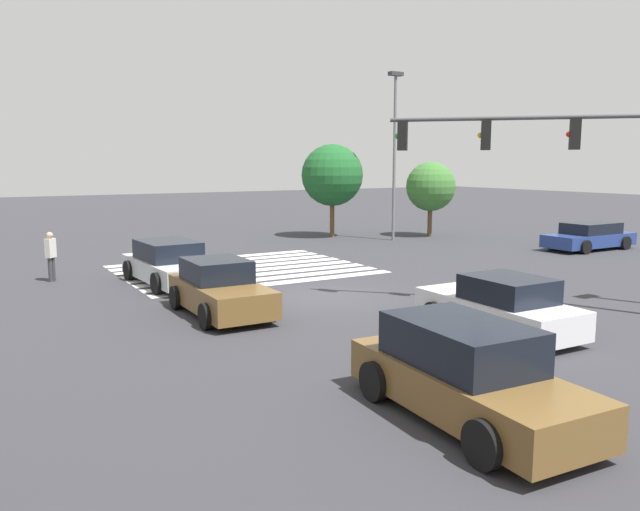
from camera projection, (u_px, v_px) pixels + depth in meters
ground_plane at (320, 297)px, 19.76m from camera, size 140.17×140.17×0.00m
crosswalk_markings at (243, 269)px, 24.90m from camera, size 9.37×7.25×0.01m
traffic_signal_mast at (554, 159)px, 17.46m from camera, size 5.32×5.32×5.70m
car_0 at (466, 374)px, 10.24m from camera, size 2.26×4.65×1.62m
car_1 at (169, 264)px, 21.80m from camera, size 2.40×4.92×1.51m
car_3 at (500, 307)px, 15.41m from camera, size 2.12×4.34×1.47m
car_4 at (220, 289)px, 17.39m from camera, size 2.06×4.18×1.53m
car_5 at (589, 236)px, 30.50m from camera, size 4.90×2.14×1.32m
pedestrian at (51, 254)px, 22.18m from camera, size 0.41×0.41×1.78m
street_light_pole_a at (395, 142)px, 33.50m from camera, size 0.80×0.36×8.98m
tree_corner_a at (332, 175)px, 35.25m from camera, size 3.49×3.49×5.27m
tree_corner_b at (431, 187)px, 35.63m from camera, size 2.81×2.81×4.28m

